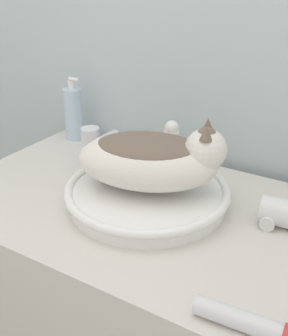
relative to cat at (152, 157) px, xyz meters
name	(u,v)px	position (x,y,z in m)	size (l,w,h in m)	color
wall_back	(201,40)	(-0.04, 0.33, 0.21)	(8.00, 0.05, 2.40)	silver
vanity_counter	(136,334)	(-0.04, -0.01, -0.56)	(0.91, 0.57, 0.88)	beige
sink_basin	(147,193)	(-0.01, 0.00, -0.09)	(0.39, 0.39, 0.05)	white
cat	(152,157)	(0.00, 0.00, 0.00)	(0.36, 0.28, 0.16)	silver
faucet	(94,146)	(-0.22, 0.07, -0.05)	(0.14, 0.08, 0.15)	silver
deodorant_stick	(171,142)	(-0.07, 0.22, -0.06)	(0.04, 0.04, 0.12)	white
soap_pump_bottle	(74,113)	(-0.42, 0.22, -0.03)	(0.06, 0.06, 0.20)	silver
cream_tube	(245,321)	(0.31, -0.25, -0.10)	(0.16, 0.05, 0.04)	silver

